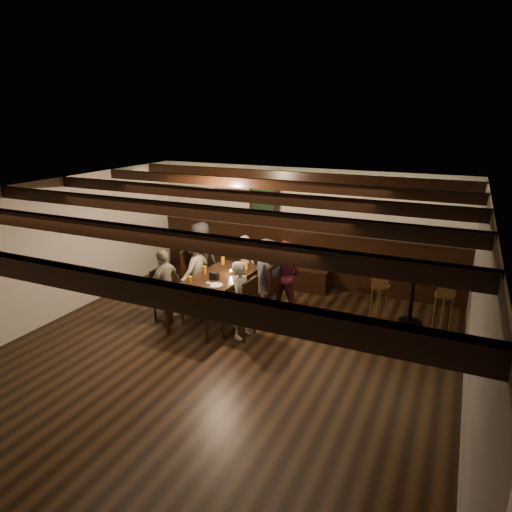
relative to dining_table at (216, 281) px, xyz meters
The scene contains 27 objects.
room 1.13m from the dining_table, 62.96° to the left, with size 7.00×7.00×7.00m.
dining_table is the anchor object (origin of this frame).
chair_left_near 0.92m from the dining_table, 145.75° to the left, with size 0.47×0.47×0.99m.
chair_left_far 0.93m from the dining_table, 150.24° to the right, with size 0.43×0.43×0.90m.
chair_right_near 0.92m from the dining_table, 29.71° to the left, with size 0.46×0.46×0.97m.
chair_right_far 0.92m from the dining_table, 34.25° to the right, with size 0.47×0.47×0.99m.
person_bench_left 1.27m from the dining_table, 132.72° to the left, with size 0.69×0.45×1.41m, color #27282A.
person_bench_centre 1.05m from the dining_table, 87.72° to the left, with size 0.45×0.30×1.24m, color gray.
person_bench_right 1.27m from the dining_table, 42.72° to the left, with size 0.62×0.49×1.28m, color #581E2E.
person_left_near 0.87m from the dining_table, 146.76° to the left, with size 0.83×0.48×1.28m, color gray.
person_left_far 0.88m from the dining_table, 151.32° to the right, with size 0.73×0.30×1.24m, color gray.
person_right_near 0.88m from the dining_table, 28.68° to the left, with size 0.68×0.45×1.40m, color #2B2B2D.
person_right_far 0.88m from the dining_table, 33.24° to the right, with size 0.46×0.30×1.25m, color #AFA794.
pint_a 0.76m from the dining_table, 109.52° to the left, with size 0.07×0.07×0.14m, color #BF7219.
pint_b 0.71m from the dining_table, 66.68° to the left, with size 0.07×0.07×0.14m, color #BF7219.
pint_c 0.34m from the dining_table, 159.29° to the left, with size 0.07×0.07×0.14m, color #BF7219.
pint_d 0.38m from the dining_table, 31.41° to the left, with size 0.07×0.07×0.14m, color silver.
pint_e 0.52m from the dining_table, 118.33° to the right, with size 0.07×0.07×0.14m, color #BF7219.
pint_f 0.60m from the dining_table, 72.30° to the right, with size 0.07×0.07×0.14m, color silver.
pint_g 0.81m from the dining_table, 88.70° to the right, with size 0.07×0.07×0.14m, color #BF7219.
plate_near 0.72m from the dining_table, 104.37° to the right, with size 0.24×0.24×0.01m, color white.
plate_far 0.36m from the dining_table, 61.32° to the right, with size 0.24×0.24×0.01m, color white.
condiment_caddy 0.13m from the dining_table, 92.28° to the right, with size 0.15×0.10×0.12m, color black.
candle 0.33m from the dining_table, 65.92° to the left, with size 0.05×0.05×0.05m, color beige.
high_top_table 3.32m from the dining_table, 20.11° to the left, with size 0.54×0.54×0.95m.
bar_stool_left 2.79m from the dining_table, 19.68° to the left, with size 0.30×0.32×0.97m.
bar_stool_right 3.76m from the dining_table, 15.24° to the left, with size 0.30×0.32×0.97m.
Camera 1 is at (2.94, -5.10, 3.42)m, focal length 32.00 mm.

